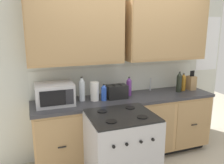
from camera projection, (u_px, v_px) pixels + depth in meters
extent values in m
cube|color=silver|center=(118.00, 70.00, 3.53)|extent=(3.80, 0.05, 2.53)
cube|color=silver|center=(119.00, 79.00, 3.53)|extent=(2.60, 0.01, 0.40)
cube|color=tan|center=(75.00, 27.00, 2.98)|extent=(1.25, 0.34, 0.95)
cube|color=#A58052|center=(78.00, 27.00, 2.82)|extent=(1.23, 0.01, 0.89)
cube|color=tan|center=(165.00, 27.00, 3.43)|extent=(1.25, 0.34, 0.95)
cube|color=#A58052|center=(172.00, 27.00, 3.27)|extent=(1.23, 0.01, 0.89)
cube|color=white|center=(208.00, 44.00, 3.97)|extent=(0.44, 0.01, 0.90)
cube|color=black|center=(125.00, 151.00, 3.54)|extent=(2.55, 0.48, 0.10)
cube|color=tan|center=(126.00, 125.00, 3.41)|extent=(2.60, 0.60, 0.79)
cube|color=#A88354|center=(62.00, 146.00, 2.81)|extent=(0.60, 0.01, 0.72)
cube|color=black|center=(62.00, 147.00, 2.79)|extent=(0.10, 0.01, 0.01)
cube|color=#A88354|center=(112.00, 138.00, 3.02)|extent=(0.60, 0.01, 0.72)
cube|color=black|center=(112.00, 139.00, 3.01)|extent=(0.10, 0.01, 0.01)
cube|color=#A88354|center=(156.00, 130.00, 3.24)|extent=(0.60, 0.01, 0.72)
cube|color=black|center=(156.00, 131.00, 3.22)|extent=(0.10, 0.01, 0.01)
cube|color=#A88354|center=(194.00, 124.00, 3.45)|extent=(0.60, 0.01, 0.72)
cube|color=black|center=(194.00, 125.00, 3.44)|extent=(0.10, 0.01, 0.01)
cube|color=#333338|center=(126.00, 99.00, 3.31)|extent=(2.63, 0.63, 0.04)
cube|color=#A8AAAF|center=(156.00, 94.00, 3.50)|extent=(0.56, 0.38, 0.02)
cube|color=#B7B7BC|center=(121.00, 152.00, 2.73)|extent=(0.76, 0.66, 0.92)
cube|color=black|center=(121.00, 115.00, 2.62)|extent=(0.74, 0.65, 0.02)
cylinder|color=black|center=(111.00, 121.00, 2.41)|extent=(0.12, 0.12, 0.01)
cylinder|color=black|center=(142.00, 117.00, 2.53)|extent=(0.12, 0.12, 0.01)
cylinder|color=black|center=(102.00, 111.00, 2.70)|extent=(0.12, 0.12, 0.01)
cylinder|color=black|center=(130.00, 108.00, 2.82)|extent=(0.12, 0.12, 0.01)
cylinder|color=black|center=(114.00, 147.00, 2.28)|extent=(0.03, 0.02, 0.03)
cylinder|color=black|center=(127.00, 144.00, 2.32)|extent=(0.03, 0.02, 0.03)
cylinder|color=black|center=(141.00, 142.00, 2.37)|extent=(0.03, 0.02, 0.03)
cylinder|color=black|center=(153.00, 140.00, 2.42)|extent=(0.03, 0.02, 0.03)
cube|color=#B7B7BC|center=(55.00, 94.00, 2.97)|extent=(0.48, 0.36, 0.28)
cube|color=black|center=(53.00, 98.00, 2.79)|extent=(0.31, 0.01, 0.19)
cube|color=#28282D|center=(70.00, 97.00, 2.85)|extent=(0.10, 0.01, 0.19)
cube|color=black|center=(117.00, 92.00, 3.25)|extent=(0.28, 0.18, 0.19)
cube|color=black|center=(114.00, 86.00, 3.21)|extent=(0.02, 0.13, 0.01)
cube|color=black|center=(120.00, 85.00, 3.24)|extent=(0.02, 0.13, 0.01)
cube|color=#9C794E|center=(191.00, 83.00, 3.70)|extent=(0.11, 0.14, 0.22)
cylinder|color=black|center=(191.00, 74.00, 3.64)|extent=(0.02, 0.02, 0.09)
cylinder|color=black|center=(192.00, 74.00, 3.65)|extent=(0.02, 0.02, 0.09)
cylinder|color=black|center=(193.00, 73.00, 3.65)|extent=(0.02, 0.02, 0.09)
cylinder|color=black|center=(194.00, 73.00, 3.66)|extent=(0.02, 0.02, 0.09)
cylinder|color=#B2B5BA|center=(150.00, 84.00, 3.64)|extent=(0.02, 0.02, 0.20)
cylinder|color=white|center=(95.00, 91.00, 3.13)|extent=(0.12, 0.12, 0.26)
cylinder|color=black|center=(179.00, 84.00, 3.56)|extent=(0.08, 0.08, 0.25)
cone|color=black|center=(180.00, 74.00, 3.52)|extent=(0.07, 0.07, 0.06)
cylinder|color=black|center=(180.00, 72.00, 3.52)|extent=(0.03, 0.03, 0.02)
cylinder|color=#663384|center=(129.00, 88.00, 3.37)|extent=(0.08, 0.08, 0.22)
cone|color=#663384|center=(129.00, 79.00, 3.34)|extent=(0.07, 0.07, 0.06)
cylinder|color=black|center=(129.00, 77.00, 3.33)|extent=(0.03, 0.03, 0.02)
cylinder|color=#9E6619|center=(183.00, 84.00, 3.64)|extent=(0.08, 0.08, 0.22)
cone|color=#9E6619|center=(184.00, 75.00, 3.61)|extent=(0.07, 0.07, 0.06)
cylinder|color=black|center=(184.00, 74.00, 3.61)|extent=(0.03, 0.03, 0.02)
cylinder|color=blue|center=(104.00, 94.00, 3.14)|extent=(0.07, 0.07, 0.18)
cone|color=blue|center=(104.00, 86.00, 3.12)|extent=(0.07, 0.07, 0.05)
cylinder|color=black|center=(104.00, 85.00, 3.11)|extent=(0.03, 0.03, 0.02)
cylinder|color=silver|center=(82.00, 91.00, 3.12)|extent=(0.08, 0.08, 0.27)
cone|color=silver|center=(82.00, 79.00, 3.08)|extent=(0.07, 0.07, 0.07)
cylinder|color=black|center=(82.00, 77.00, 3.08)|extent=(0.03, 0.03, 0.02)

